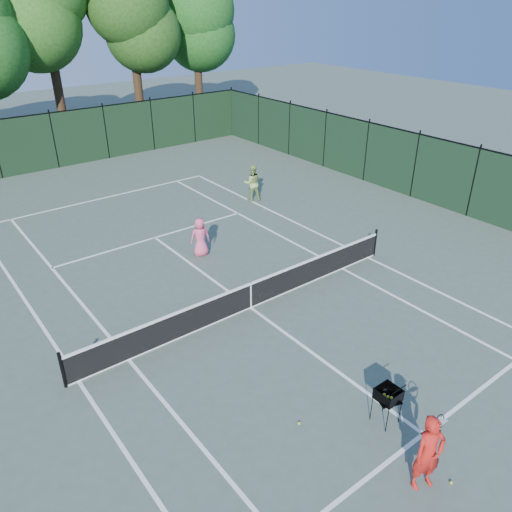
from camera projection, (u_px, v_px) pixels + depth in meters
ground at (251, 308)px, 15.62m from camera, size 90.00×90.00×0.00m
sideline_doubles_left at (79, 381)px, 12.65m from camera, size 0.10×23.77×0.01m
sideline_doubles_right at (368, 258)px, 18.58m from camera, size 0.10×23.77×0.01m
sideline_singles_left at (129, 360)px, 13.39m from camera, size 0.10×23.77×0.01m
sideline_singles_right at (342, 268)px, 17.84m from camera, size 0.10×23.77×0.01m
baseline_far at (102, 198)px, 23.94m from camera, size 10.97×0.10×0.01m
service_line_near at (423, 434)px, 11.13m from camera, size 8.23×0.10×0.01m
service_line_far at (155, 238)px, 20.10m from camera, size 8.23×0.10×0.01m
center_service_line at (251, 308)px, 15.62m from camera, size 0.10×12.80×0.01m
tennis_net at (251, 295)px, 15.39m from camera, size 11.69×0.09×1.06m
fence_far at (54, 141)px, 27.53m from camera, size 24.00×0.05×3.00m
fence_right at (473, 183)px, 21.40m from camera, size 0.05×36.00×3.00m
tree_4 at (129, 4)px, 30.73m from camera, size 6.20×6.20×12.97m
tree_5 at (195, 10)px, 33.99m from camera, size 5.80×5.80×12.23m
coach at (429, 453)px, 9.60m from camera, size 1.06×0.60×1.75m
player_pink at (200, 237)px, 18.43m from camera, size 0.84×0.67×1.49m
player_green at (252, 183)px, 23.35m from camera, size 1.04×0.95×1.74m
ball_hopper at (388, 395)px, 11.12m from camera, size 0.63×0.63×0.94m
loose_ball_near_cart at (451, 483)px, 9.99m from camera, size 0.07×0.07×0.07m
loose_ball_midcourt at (299, 423)px, 11.37m from camera, size 0.07×0.07×0.07m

